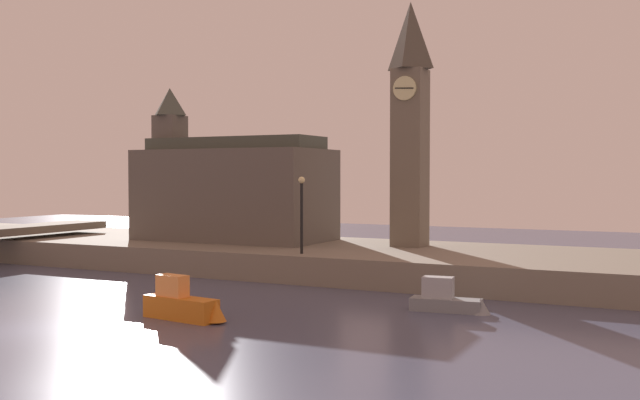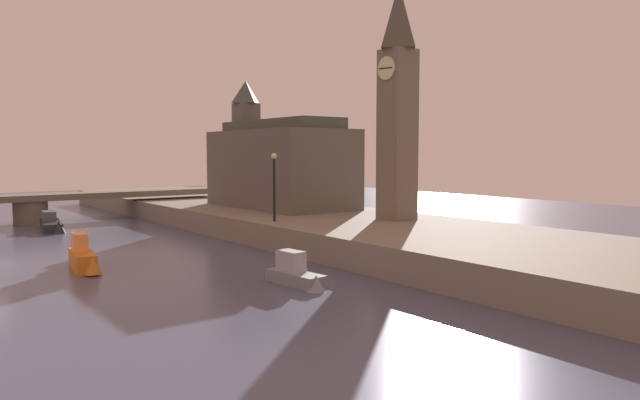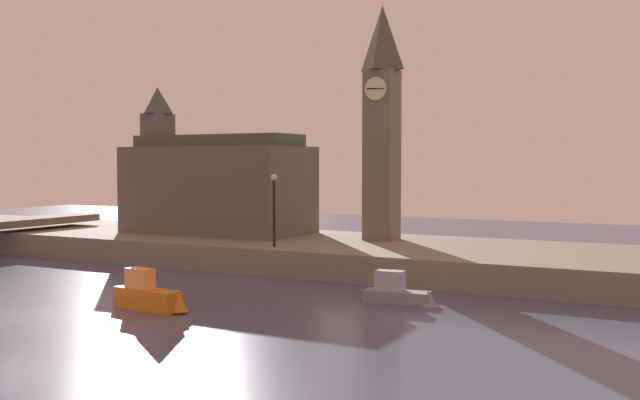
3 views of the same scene
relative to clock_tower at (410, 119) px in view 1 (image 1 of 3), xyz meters
The scene contains 7 objects.
ground_plane 24.71m from the clock_tower, 107.37° to the right, with size 120.00×120.00×0.00m, color #474C66.
far_embankment 10.91m from the clock_tower, 164.06° to the right, with size 70.00×12.00×1.50m, color slate.
clock_tower is the anchor object (origin of this frame).
parliament_hall 12.73m from the clock_tower, behind, with size 12.25×6.43×10.12m.
streetlamp 9.07m from the clock_tower, 119.58° to the right, with size 0.36×0.36×4.13m.
boat_cruiser_grey 15.59m from the clock_tower, 62.98° to the right, with size 3.47×1.30×1.50m.
boat_patrol_orange 20.09m from the clock_tower, 99.39° to the right, with size 3.84×1.35×1.75m.
Camera 1 is at (21.59, -19.64, 5.71)m, focal length 41.59 mm.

